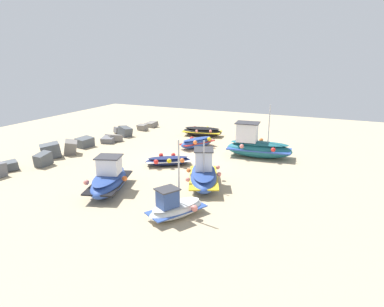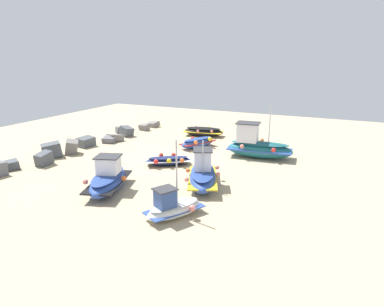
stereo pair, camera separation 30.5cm
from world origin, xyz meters
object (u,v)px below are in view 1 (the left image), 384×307
Objects in this scene: fishing_boat_1 at (168,161)px; fishing_boat_6 at (175,207)px; fishing_boat_3 at (197,142)px; person_walking at (245,133)px; fishing_boat_4 at (257,146)px; fishing_boat_0 at (109,180)px; fishing_boat_2 at (204,175)px; fishing_boat_5 at (202,131)px.

fishing_boat_1 is 0.89× the size of fishing_boat_6.
person_walking is at bearing 162.04° from fishing_boat_3.
fishing_boat_1 is at bearing 35.55° from fishing_boat_4.
fishing_boat_1 is at bearing -27.02° from fishing_boat_0.
fishing_boat_6 is (-11.51, 1.07, -0.38)m from fishing_boat_4.
fishing_boat_2 is 1.33× the size of fishing_boat_3.
fishing_boat_2 is 1.19× the size of fishing_boat_6.
fishing_boat_0 is 5.13m from fishing_boat_6.
fishing_boat_6 is (-16.31, -5.46, 0.06)m from fishing_boat_5.
fishing_boat_5 is at bearing -16.94° from fishing_boat_0.
fishing_boat_6 reaches higher than fishing_boat_0.
fishing_boat_6 is 2.35× the size of person_walking.
fishing_boat_4 is 1.28× the size of fishing_boat_5.
fishing_boat_3 is 2.10× the size of person_walking.
fishing_boat_0 is 14.56m from person_walking.
fishing_boat_2 reaches higher than fishing_boat_3.
fishing_boat_3 is at bearing -133.08° from fishing_boat_6.
fishing_boat_4 reaches higher than person_walking.
fishing_boat_4 is 3.12× the size of person_walking.
fishing_boat_5 is (4.80, 6.52, -0.44)m from fishing_boat_4.
fishing_boat_6 reaches higher than fishing_boat_1.
fishing_boat_6 is at bearing 87.10° from fishing_boat_1.
fishing_boat_5 is at bearing -133.56° from fishing_boat_6.
fishing_boat_0 is 1.32× the size of fishing_boat_1.
fishing_boat_3 is 0.89× the size of fishing_boat_6.
fishing_boat_4 reaches higher than fishing_boat_6.
fishing_boat_6 is (-6.99, -4.14, 0.18)m from fishing_boat_1.
fishing_boat_0 is 14.96m from fishing_boat_5.
fishing_boat_1 is at bearing 61.24° from person_walking.
person_walking is (8.39, -3.14, 0.60)m from fishing_boat_1.
fishing_boat_6 is at bearing 79.24° from fishing_boat_4.
fishing_boat_4 reaches higher than fishing_boat_5.
fishing_boat_6 reaches higher than person_walking.
fishing_boat_2 is at bearing 52.84° from fishing_boat_3.
fishing_boat_6 is (-4.32, -0.32, -0.19)m from fishing_boat_2.
fishing_boat_2 is 0.89× the size of fishing_boat_4.
fishing_boat_2 is 7.32m from fishing_boat_4.
fishing_boat_0 is at bearing 53.92° from fishing_boat_4.
fishing_boat_1 is 4.66m from fishing_boat_2.
person_walking is at bearing 159.78° from fishing_boat_5.
fishing_boat_2 is at bearing 85.23° from person_walking.
fishing_boat_4 is at bearing -49.54° from fishing_boat_0.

